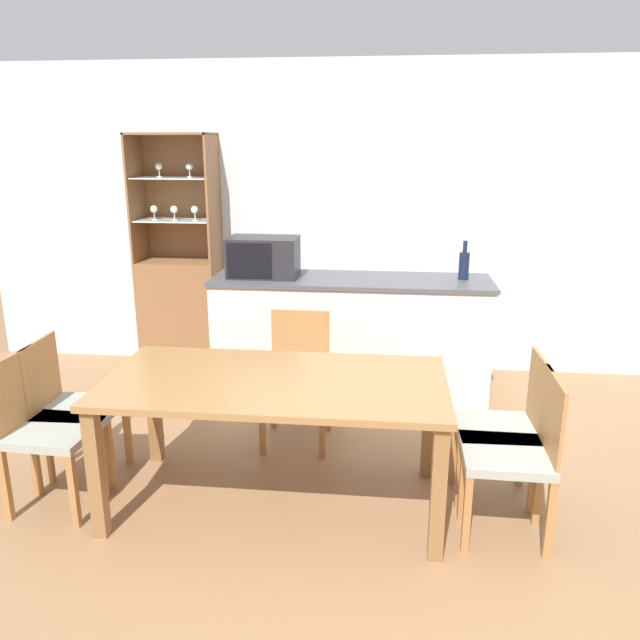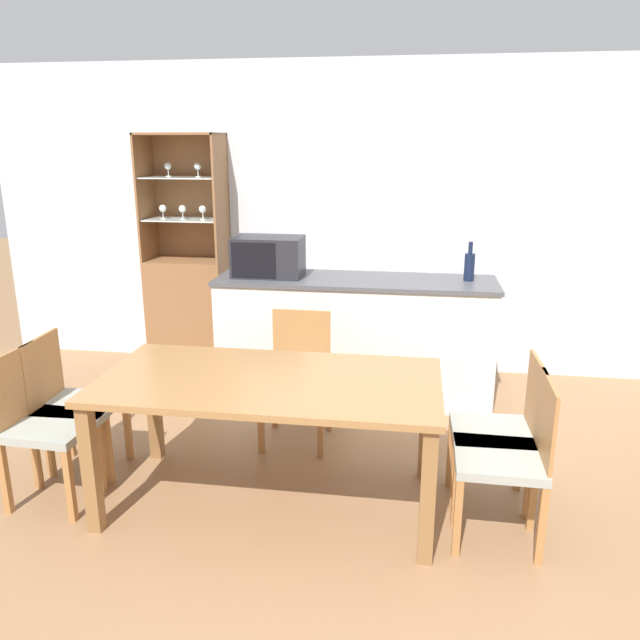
{
  "view_description": "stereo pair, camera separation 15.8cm",
  "coord_description": "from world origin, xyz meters",
  "px_view_note": "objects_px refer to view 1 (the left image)",
  "views": [
    {
      "loc": [
        0.14,
        -2.63,
        1.91
      ],
      "look_at": [
        -0.27,
        1.13,
        0.83
      ],
      "focal_mm": 35.0,
      "sensor_mm": 36.0,
      "label": 1
    },
    {
      "loc": [
        0.3,
        -2.61,
        1.91
      ],
      "look_at": [
        -0.27,
        1.13,
        0.83
      ],
      "focal_mm": 35.0,
      "sensor_mm": 36.0,
      "label": 2
    }
  ],
  "objects_px": {
    "dining_chair_side_right_near": "(515,454)",
    "dining_chair_side_left_near": "(47,429)",
    "dining_chair_side_right_far": "(505,429)",
    "microwave": "(263,257)",
    "display_cabinet": "(182,299)",
    "dining_chair_side_left_far": "(72,409)",
    "wine_bottle": "(464,265)",
    "dining_chair_head_far": "(297,377)",
    "dining_table": "(275,395)"
  },
  "relations": [
    {
      "from": "display_cabinet",
      "to": "dining_chair_side_left_far",
      "type": "xyz_separation_m",
      "value": [
        -0.02,
        -1.93,
        -0.17
      ]
    },
    {
      "from": "dining_chair_side_left_far",
      "to": "dining_chair_head_far",
      "type": "bearing_deg",
      "value": 115.74
    },
    {
      "from": "dining_chair_side_right_near",
      "to": "dining_chair_side_left_near",
      "type": "relative_size",
      "value": 1.0
    },
    {
      "from": "dining_chair_side_right_far",
      "to": "display_cabinet",
      "type": "bearing_deg",
      "value": 49.79
    },
    {
      "from": "dining_chair_side_right_near",
      "to": "dining_chair_side_left_far",
      "type": "height_order",
      "value": "same"
    },
    {
      "from": "dining_chair_side_left_near",
      "to": "dining_chair_side_right_far",
      "type": "relative_size",
      "value": 1.0
    },
    {
      "from": "dining_chair_side_left_near",
      "to": "wine_bottle",
      "type": "height_order",
      "value": "wine_bottle"
    },
    {
      "from": "dining_chair_side_right_near",
      "to": "dining_chair_side_left_near",
      "type": "height_order",
      "value": "same"
    },
    {
      "from": "display_cabinet",
      "to": "dining_chair_side_right_near",
      "type": "height_order",
      "value": "display_cabinet"
    },
    {
      "from": "dining_chair_side_right_far",
      "to": "microwave",
      "type": "height_order",
      "value": "microwave"
    },
    {
      "from": "dining_table",
      "to": "dining_chair_head_far",
      "type": "height_order",
      "value": "dining_chair_head_far"
    },
    {
      "from": "wine_bottle",
      "to": "microwave",
      "type": "bearing_deg",
      "value": -177.69
    },
    {
      "from": "dining_chair_side_right_near",
      "to": "display_cabinet",
      "type": "bearing_deg",
      "value": 48.48
    },
    {
      "from": "dining_chair_side_left_near",
      "to": "display_cabinet",
      "type": "bearing_deg",
      "value": -177.47
    },
    {
      "from": "display_cabinet",
      "to": "microwave",
      "type": "distance_m",
      "value": 1.07
    },
    {
      "from": "dining_chair_side_left_far",
      "to": "wine_bottle",
      "type": "distance_m",
      "value": 2.83
    },
    {
      "from": "dining_chair_side_right_near",
      "to": "dining_chair_side_right_far",
      "type": "height_order",
      "value": "same"
    },
    {
      "from": "dining_chair_side_right_far",
      "to": "dining_chair_head_far",
      "type": "bearing_deg",
      "value": 60.7
    },
    {
      "from": "display_cabinet",
      "to": "dining_table",
      "type": "relative_size",
      "value": 1.11
    },
    {
      "from": "dining_chair_side_left_near",
      "to": "dining_chair_head_far",
      "type": "relative_size",
      "value": 1.0
    },
    {
      "from": "dining_chair_side_left_near",
      "to": "wine_bottle",
      "type": "bearing_deg",
      "value": 130.0
    },
    {
      "from": "dining_chair_side_left_far",
      "to": "microwave",
      "type": "bearing_deg",
      "value": 147.26
    },
    {
      "from": "dining_table",
      "to": "dining_chair_side_right_far",
      "type": "relative_size",
      "value": 2.1
    },
    {
      "from": "display_cabinet",
      "to": "dining_chair_side_left_near",
      "type": "relative_size",
      "value": 2.34
    },
    {
      "from": "display_cabinet",
      "to": "dining_chair_side_left_far",
      "type": "bearing_deg",
      "value": -90.6
    },
    {
      "from": "dining_table",
      "to": "dining_chair_head_far",
      "type": "xyz_separation_m",
      "value": [
        0.0,
        0.77,
        -0.2
      ]
    },
    {
      "from": "display_cabinet",
      "to": "microwave",
      "type": "relative_size",
      "value": 3.83
    },
    {
      "from": "display_cabinet",
      "to": "dining_table",
      "type": "xyz_separation_m",
      "value": [
        1.19,
        -2.06,
        0.03
      ]
    },
    {
      "from": "display_cabinet",
      "to": "wine_bottle",
      "type": "height_order",
      "value": "display_cabinet"
    },
    {
      "from": "display_cabinet",
      "to": "wine_bottle",
      "type": "distance_m",
      "value": 2.39
    },
    {
      "from": "dining_chair_side_left_near",
      "to": "dining_chair_side_right_far",
      "type": "bearing_deg",
      "value": 99.38
    },
    {
      "from": "dining_chair_side_right_near",
      "to": "dining_chair_head_far",
      "type": "relative_size",
      "value": 1.0
    },
    {
      "from": "display_cabinet",
      "to": "dining_chair_head_far",
      "type": "xyz_separation_m",
      "value": [
        1.19,
        -1.29,
        -0.17
      ]
    },
    {
      "from": "display_cabinet",
      "to": "dining_chair_side_right_far",
      "type": "height_order",
      "value": "display_cabinet"
    },
    {
      "from": "dining_chair_side_left_far",
      "to": "microwave",
      "type": "distance_m",
      "value": 1.78
    },
    {
      "from": "display_cabinet",
      "to": "microwave",
      "type": "bearing_deg",
      "value": -31.01
    },
    {
      "from": "dining_chair_side_right_far",
      "to": "dining_chair_side_left_far",
      "type": "relative_size",
      "value": 1.0
    },
    {
      "from": "dining_chair_side_right_far",
      "to": "dining_table",
      "type": "bearing_deg",
      "value": 94.87
    },
    {
      "from": "display_cabinet",
      "to": "dining_chair_side_right_near",
      "type": "bearing_deg",
      "value": -42.41
    },
    {
      "from": "dining_chair_side_right_near",
      "to": "dining_chair_head_far",
      "type": "bearing_deg",
      "value": 53.99
    },
    {
      "from": "dining_table",
      "to": "wine_bottle",
      "type": "xyz_separation_m",
      "value": [
        1.12,
        1.62,
        0.4
      ]
    },
    {
      "from": "dining_chair_side_right_near",
      "to": "dining_chair_head_far",
      "type": "height_order",
      "value": "same"
    },
    {
      "from": "display_cabinet",
      "to": "dining_chair_side_left_near",
      "type": "xyz_separation_m",
      "value": [
        -0.02,
        -2.19,
        -0.17
      ]
    },
    {
      "from": "dining_chair_side_right_far",
      "to": "dining_chair_side_left_far",
      "type": "bearing_deg",
      "value": 88.52
    },
    {
      "from": "dining_chair_side_right_near",
      "to": "dining_chair_side_right_far",
      "type": "relative_size",
      "value": 1.0
    },
    {
      "from": "dining_chair_side_left_far",
      "to": "wine_bottle",
      "type": "height_order",
      "value": "wine_bottle"
    },
    {
      "from": "dining_chair_side_right_far",
      "to": "dining_chair_side_left_far",
      "type": "distance_m",
      "value": 2.42
    },
    {
      "from": "display_cabinet",
      "to": "dining_chair_head_far",
      "type": "bearing_deg",
      "value": -47.18
    },
    {
      "from": "dining_chair_head_far",
      "to": "microwave",
      "type": "bearing_deg",
      "value": -64.95
    },
    {
      "from": "dining_table",
      "to": "dining_chair_side_right_near",
      "type": "relative_size",
      "value": 2.1
    }
  ]
}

